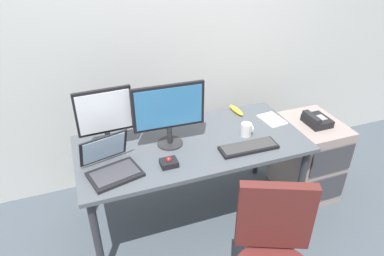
# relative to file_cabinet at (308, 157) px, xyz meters

# --- Properties ---
(ground_plane) EXTENTS (8.00, 8.00, 0.00)m
(ground_plane) POSITION_rel_file_cabinet_xyz_m (-1.03, 0.03, -0.34)
(ground_plane) COLOR #424B53
(back_wall) EXTENTS (6.00, 0.10, 2.80)m
(back_wall) POSITION_rel_file_cabinet_xyz_m (-1.03, 0.76, 1.06)
(back_wall) COLOR #BABCB7
(back_wall) RESTS_ON ground
(desk) EXTENTS (1.62, 0.76, 0.70)m
(desk) POSITION_rel_file_cabinet_xyz_m (-1.03, 0.03, 0.30)
(desk) COLOR #484E54
(desk) RESTS_ON ground
(file_cabinet) EXTENTS (0.42, 0.53, 0.67)m
(file_cabinet) POSITION_rel_file_cabinet_xyz_m (0.00, 0.00, 0.00)
(file_cabinet) COLOR gray
(file_cabinet) RESTS_ON ground
(desk_phone) EXTENTS (0.17, 0.20, 0.09)m
(desk_phone) POSITION_rel_file_cabinet_xyz_m (-0.01, -0.02, 0.37)
(desk_phone) COLOR black
(desk_phone) RESTS_ON file_cabinet
(monitor_main) EXTENTS (0.49, 0.18, 0.45)m
(monitor_main) POSITION_rel_file_cabinet_xyz_m (-1.19, 0.06, 0.63)
(monitor_main) COLOR #262628
(monitor_main) RESTS_ON desk
(monitor_side) EXTENTS (0.37, 0.18, 0.45)m
(monitor_side) POSITION_rel_file_cabinet_xyz_m (-1.60, 0.15, 0.62)
(monitor_side) COLOR #262628
(monitor_side) RESTS_ON desk
(keyboard) EXTENTS (0.41, 0.14, 0.03)m
(keyboard) POSITION_rel_file_cabinet_xyz_m (-0.69, -0.18, 0.38)
(keyboard) COLOR black
(keyboard) RESTS_ON desk
(laptop) EXTENTS (0.37, 0.36, 0.23)m
(laptop) POSITION_rel_file_cabinet_xyz_m (-1.62, -0.11, 0.42)
(laptop) COLOR black
(laptop) RESTS_ON desk
(trackball_mouse) EXTENTS (0.11, 0.09, 0.07)m
(trackball_mouse) POSITION_rel_file_cabinet_xyz_m (-1.27, -0.17, 0.39)
(trackball_mouse) COLOR black
(trackball_mouse) RESTS_ON desk
(coffee_mug) EXTENTS (0.09, 0.08, 0.10)m
(coffee_mug) POSITION_rel_file_cabinet_xyz_m (-0.63, -0.02, 0.42)
(coffee_mug) COLOR silver
(coffee_mug) RESTS_ON desk
(paper_notepad) EXTENTS (0.17, 0.22, 0.01)m
(paper_notepad) POSITION_rel_file_cabinet_xyz_m (-0.33, 0.11, 0.37)
(paper_notepad) COLOR white
(paper_notepad) RESTS_ON desk
(banana) EXTENTS (0.07, 0.19, 0.04)m
(banana) POSITION_rel_file_cabinet_xyz_m (-0.54, 0.33, 0.39)
(banana) COLOR yellow
(banana) RESTS_ON desk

